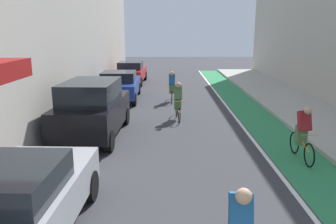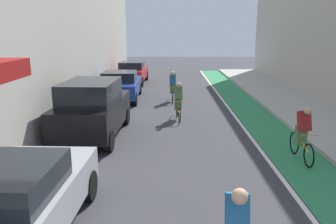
# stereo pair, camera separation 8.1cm
# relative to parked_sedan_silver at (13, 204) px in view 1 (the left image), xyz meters

# --- Properties ---
(ground_plane) EXTENTS (70.84, 70.84, 0.00)m
(ground_plane) POSITION_rel_parked_sedan_silver_xyz_m (3.08, 8.04, -0.79)
(ground_plane) COLOR #38383D
(bike_lane_paint) EXTENTS (1.60, 32.20, 0.00)m
(bike_lane_paint) POSITION_rel_parked_sedan_silver_xyz_m (6.40, 10.04, -0.78)
(bike_lane_paint) COLOR #2D8451
(bike_lane_paint) RESTS_ON ground
(lane_divider_stripe) EXTENTS (0.12, 32.20, 0.00)m
(lane_divider_stripe) POSITION_rel_parked_sedan_silver_xyz_m (5.50, 10.04, -0.78)
(lane_divider_stripe) COLOR white
(lane_divider_stripe) RESTS_ON ground
(sidewalk_right) EXTENTS (3.28, 32.20, 0.14)m
(sidewalk_right) POSITION_rel_parked_sedan_silver_xyz_m (8.84, 10.04, -0.72)
(sidewalk_right) COLOR #A8A59E
(sidewalk_right) RESTS_ON ground
(parked_sedan_silver) EXTENTS (2.06, 4.30, 1.53)m
(parked_sedan_silver) POSITION_rel_parked_sedan_silver_xyz_m (0.00, 0.00, 0.00)
(parked_sedan_silver) COLOR #9EA0A8
(parked_sedan_silver) RESTS_ON ground
(parked_suv_black) EXTENTS (2.09, 4.29, 1.98)m
(parked_suv_black) POSITION_rel_parked_sedan_silver_xyz_m (-0.00, 6.16, 0.23)
(parked_suv_black) COLOR black
(parked_suv_black) RESTS_ON ground
(parked_sedan_blue) EXTENTS (2.07, 4.34, 1.53)m
(parked_sedan_blue) POSITION_rel_parked_sedan_silver_xyz_m (0.00, 12.65, 0.00)
(parked_sedan_blue) COLOR navy
(parked_sedan_blue) RESTS_ON ground
(parked_sedan_red) EXTENTS (2.00, 4.36, 1.53)m
(parked_sedan_red) POSITION_rel_parked_sedan_silver_xyz_m (-0.00, 18.44, -0.00)
(parked_sedan_red) COLOR red
(parked_sedan_red) RESTS_ON ground
(cyclist_mid) EXTENTS (0.48, 1.71, 1.61)m
(cyclist_mid) POSITION_rel_parked_sedan_silver_xyz_m (6.43, 3.97, 0.02)
(cyclist_mid) COLOR black
(cyclist_mid) RESTS_ON ground
(cyclist_trailing) EXTENTS (0.48, 1.68, 1.60)m
(cyclist_trailing) POSITION_rel_parked_sedan_silver_xyz_m (3.02, 8.48, 0.02)
(cyclist_trailing) COLOR black
(cyclist_trailing) RESTS_ON ground
(cyclist_far) EXTENTS (0.48, 1.72, 1.61)m
(cyclist_far) POSITION_rel_parked_sedan_silver_xyz_m (2.81, 12.13, 0.02)
(cyclist_far) COLOR black
(cyclist_far) RESTS_ON ground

